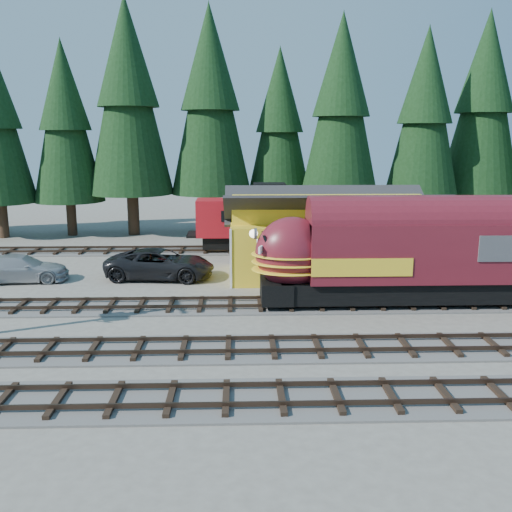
{
  "coord_description": "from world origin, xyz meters",
  "views": [
    {
      "loc": [
        -5.56,
        -23.66,
        8.46
      ],
      "look_at": [
        -4.7,
        4.0,
        2.6
      ],
      "focal_mm": 40.0,
      "sensor_mm": 36.0,
      "label": 1
    }
  ],
  "objects_px": {
    "depot": "(330,228)",
    "pickup_truck_a": "(160,264)",
    "caboose": "(258,220)",
    "pickup_truck_b": "(21,268)",
    "locomotive": "(401,257)"
  },
  "relations": [
    {
      "from": "depot",
      "to": "locomotive",
      "type": "bearing_deg",
      "value": -68.38
    },
    {
      "from": "depot",
      "to": "caboose",
      "type": "xyz_separation_m",
      "value": [
        -4.12,
        7.5,
        -0.63
      ]
    },
    {
      "from": "depot",
      "to": "pickup_truck_b",
      "type": "height_order",
      "value": "depot"
    },
    {
      "from": "depot",
      "to": "caboose",
      "type": "height_order",
      "value": "depot"
    },
    {
      "from": "locomotive",
      "to": "pickup_truck_a",
      "type": "bearing_deg",
      "value": 155.26
    },
    {
      "from": "locomotive",
      "to": "pickup_truck_a",
      "type": "height_order",
      "value": "locomotive"
    },
    {
      "from": "depot",
      "to": "pickup_truck_a",
      "type": "xyz_separation_m",
      "value": [
        -10.29,
        -0.57,
        -2.07
      ]
    },
    {
      "from": "depot",
      "to": "locomotive",
      "type": "distance_m",
      "value": 7.01
    },
    {
      "from": "depot",
      "to": "pickup_truck_b",
      "type": "bearing_deg",
      "value": -176.74
    },
    {
      "from": "depot",
      "to": "pickup_truck_a",
      "type": "height_order",
      "value": "depot"
    },
    {
      "from": "pickup_truck_b",
      "to": "pickup_truck_a",
      "type": "bearing_deg",
      "value": -92.3
    },
    {
      "from": "locomotive",
      "to": "caboose",
      "type": "relative_size",
      "value": 1.75
    },
    {
      "from": "locomotive",
      "to": "depot",
      "type": "bearing_deg",
      "value": 111.62
    },
    {
      "from": "caboose",
      "to": "depot",
      "type": "bearing_deg",
      "value": -61.23
    },
    {
      "from": "caboose",
      "to": "pickup_truck_b",
      "type": "distance_m",
      "value": 16.74
    }
  ]
}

